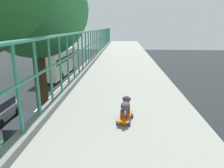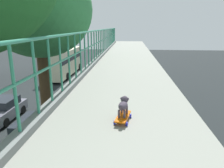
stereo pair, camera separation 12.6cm
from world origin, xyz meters
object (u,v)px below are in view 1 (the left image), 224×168
at_px(car_green_fifth, 31,132).
at_px(city_bus, 58,61).
at_px(small_dog, 126,104).
at_px(toy_skateboard, 125,117).

height_order(car_green_fifth, city_bus, city_bus).
bearing_deg(city_bus, small_dog, -70.29).
height_order(city_bus, toy_skateboard, toy_skateboard).
distance_m(car_green_fifth, city_bus, 17.70).
distance_m(car_green_fifth, toy_skateboard, 10.21).
xyz_separation_m(car_green_fifth, city_bus, (-3.60, 17.28, 1.23)).
height_order(car_green_fifth, toy_skateboard, toy_skateboard).
height_order(car_green_fifth, small_dog, small_dog).
distance_m(city_bus, small_dog, 26.52).
relative_size(car_green_fifth, city_bus, 0.41).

